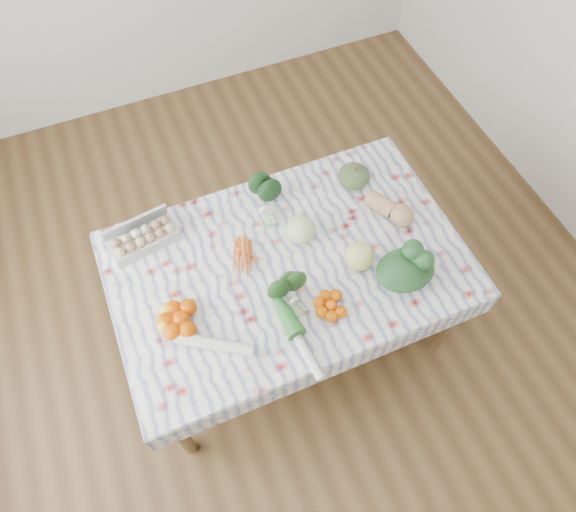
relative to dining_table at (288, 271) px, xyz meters
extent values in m
plane|color=#54381C|center=(0.00, 0.00, -0.68)|extent=(4.50, 4.50, 0.00)
cube|color=brown|center=(0.00, 0.00, 0.05)|extent=(1.60, 1.00, 0.04)
cylinder|color=brown|center=(-0.74, -0.44, -0.32)|extent=(0.06, 0.06, 0.71)
cylinder|color=brown|center=(0.74, -0.44, -0.32)|extent=(0.06, 0.06, 0.71)
cylinder|color=brown|center=(-0.74, 0.44, -0.32)|extent=(0.06, 0.06, 0.71)
cylinder|color=brown|center=(0.74, 0.44, -0.32)|extent=(0.06, 0.06, 0.71)
cube|color=white|center=(0.00, 0.00, 0.08)|extent=(1.66, 1.06, 0.01)
cube|color=#B8B7B2|center=(-0.59, 0.36, 0.13)|extent=(0.34, 0.18, 0.09)
cube|color=orange|center=(-0.20, 0.09, 0.10)|extent=(0.20, 0.19, 0.03)
ellipsoid|color=#143515|center=(0.01, 0.35, 0.16)|extent=(0.19, 0.17, 0.16)
ellipsoid|color=#455A30|center=(0.50, 0.31, 0.14)|extent=(0.21, 0.21, 0.11)
sphere|color=#C6D891|center=(0.11, 0.10, 0.15)|extent=(0.19, 0.19, 0.14)
ellipsoid|color=tan|center=(0.57, 0.06, 0.14)|extent=(0.22, 0.27, 0.11)
cube|color=#E55200|center=(-0.55, -0.11, 0.13)|extent=(0.31, 0.31, 0.08)
ellipsoid|color=#204A1A|center=(-0.07, -0.17, 0.13)|extent=(0.16, 0.16, 0.10)
cube|color=#D35402|center=(0.09, -0.29, 0.11)|extent=(0.22, 0.22, 0.06)
sphere|color=#CDD16B|center=(0.30, -0.14, 0.15)|extent=(0.16, 0.16, 0.14)
ellipsoid|color=#18381A|center=(0.46, -0.28, 0.14)|extent=(0.30, 0.25, 0.12)
cylinder|color=silver|center=(-0.45, -0.26, 0.11)|extent=(0.33, 0.24, 0.05)
cylinder|color=silver|center=(-0.11, -0.38, 0.11)|extent=(0.08, 0.40, 0.04)
camera|label=1|loc=(-0.48, -1.13, 2.17)|focal=32.00mm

